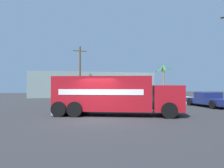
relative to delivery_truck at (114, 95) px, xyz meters
name	(u,v)px	position (x,y,z in m)	size (l,w,h in m)	color
ground_plane	(97,120)	(-1.57, -1.76, -1.41)	(100.00, 100.00, 0.00)	#2B2B2D
sidewalk_corner_far	(175,100)	(11.98, 11.79, -1.34)	(12.23, 12.23, 0.14)	beige
delivery_truck	(114,95)	(0.00, 0.00, 0.00)	(8.88, 5.56, 2.65)	#AD141E
pickup_navy	(209,99)	(10.42, 3.24, -0.68)	(2.39, 5.26, 1.38)	navy
vending_machine_red	(173,92)	(13.37, 14.57, -0.34)	(1.16, 1.17, 1.85)	red
vending_machine_blue	(182,92)	(13.99, 13.39, -0.34)	(1.14, 1.17, 1.85)	#0F38B2
palm_tree_far	(164,75)	(13.22, 17.09, 2.18)	(3.10, 3.05, 5.02)	#7A6647
utility_pole	(80,71)	(0.51, 20.53, 2.78)	(2.19, 0.48, 8.10)	brown
building_backdrop	(92,85)	(3.38, 25.46, 0.74)	(21.74, 6.00, 4.31)	gray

